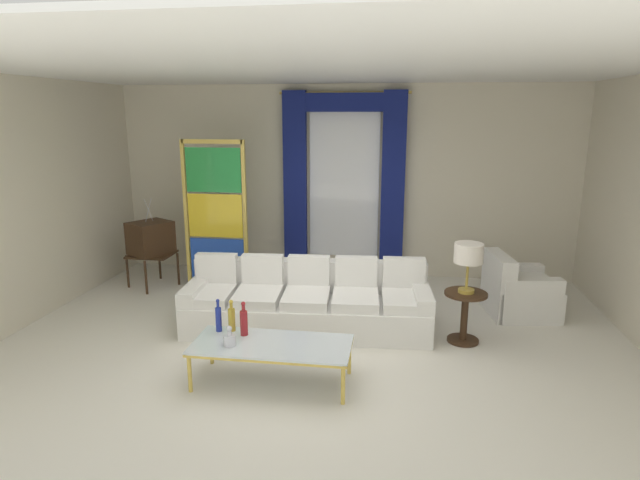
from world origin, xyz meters
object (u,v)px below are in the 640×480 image
bottle_ruby_flask (230,339)px  armchair_white (517,293)px  bottle_crystal_tall (244,321)px  bottle_amber_squat (219,318)px  stained_glass_divider (216,219)px  round_side_table (465,312)px  table_lamp_brass (469,255)px  couch_white_long (308,303)px  coffee_table (272,346)px  peacock_figurine (237,284)px  bottle_blue_decanter (232,318)px  vintage_tv (151,239)px

bottle_ruby_flask → armchair_white: armchair_white is taller
bottle_crystal_tall → bottle_amber_squat: size_ratio=1.02×
bottle_amber_squat → stained_glass_divider: size_ratio=0.16×
round_side_table → table_lamp_brass: (0.00, 0.00, 0.67)m
couch_white_long → table_lamp_brass: 1.98m
coffee_table → round_side_table: size_ratio=2.57×
peacock_figurine → stained_glass_divider: bearing=133.3°
couch_white_long → bottle_crystal_tall: (-0.42, -1.24, 0.25)m
armchair_white → table_lamp_brass: bearing=-127.9°
bottle_ruby_flask → bottle_blue_decanter: bearing=104.3°
stained_glass_divider → table_lamp_brass: stained_glass_divider is taller
bottle_ruby_flask → peacock_figurine: (-0.67, 2.34, -0.26)m
couch_white_long → table_lamp_brass: (1.84, -0.15, 0.72)m
coffee_table → peacock_figurine: 2.47m
bottle_crystal_tall → stained_glass_divider: size_ratio=0.16×
armchair_white → stained_glass_divider: 4.30m
coffee_table → bottle_amber_squat: (-0.60, 0.21, 0.17)m
bottle_amber_squat → armchair_white: (3.32, 2.03, -0.26)m
couch_white_long → bottle_amber_squat: 1.41m
round_side_table → vintage_tv: bearing=163.1°
couch_white_long → peacock_figurine: (-1.16, 0.83, -0.09)m
bottle_crystal_tall → bottle_amber_squat: (-0.28, 0.05, -0.00)m
stained_glass_divider → table_lamp_brass: size_ratio=3.86×
bottle_ruby_flask → peacock_figurine: 2.44m
couch_white_long → round_side_table: (1.84, -0.15, 0.05)m
bottle_blue_decanter → table_lamp_brass: size_ratio=0.58×
coffee_table → vintage_tv: (-2.48, 2.60, 0.35)m
bottle_ruby_flask → round_side_table: 2.70m
bottle_blue_decanter → vintage_tv: 3.10m
peacock_figurine → table_lamp_brass: bearing=-18.0°
vintage_tv → armchair_white: size_ratio=1.45×
armchair_white → bottle_ruby_flask: bearing=-142.9°
coffee_table → bottle_blue_decanter: bottle_blue_decanter is taller
bottle_blue_decanter → vintage_tv: (-2.01, 2.36, 0.18)m
armchair_white → couch_white_long: bearing=-162.1°
bottle_amber_squat → vintage_tv: size_ratio=0.26×
bottle_blue_decanter → bottle_amber_squat: bottle_amber_squat is taller
bottle_amber_squat → round_side_table: 2.76m
armchair_white → round_side_table: 1.26m
couch_white_long → bottle_blue_decanter: bearing=-116.5°
couch_white_long → peacock_figurine: couch_white_long is taller
bottle_blue_decanter → armchair_white: (3.19, 2.00, -0.26)m
round_side_table → bottle_crystal_tall: bearing=-154.1°
couch_white_long → bottle_crystal_tall: bearing=-108.9°
armchair_white → peacock_figurine: 3.77m
bottle_amber_squat → armchair_white: bearing=31.5°
bottle_blue_decanter → stained_glass_divider: stained_glass_divider is taller
stained_glass_divider → bottle_blue_decanter: bearing=-67.5°
table_lamp_brass → bottle_ruby_flask: bearing=-149.8°
vintage_tv → round_side_table: (4.43, -1.34, -0.37)m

